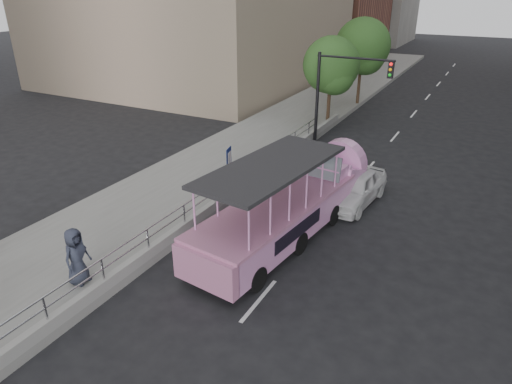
{
  "coord_description": "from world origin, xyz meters",
  "views": [
    {
      "loc": [
        6.09,
        -11.73,
        8.64
      ],
      "look_at": [
        -0.99,
        1.55,
        1.69
      ],
      "focal_mm": 32.0,
      "sensor_mm": 36.0,
      "label": 1
    }
  ],
  "objects_px": {
    "duck_boat": "(290,204)",
    "parking_sign": "(229,170)",
    "street_tree_far": "(363,48)",
    "street_tree_near": "(332,68)",
    "pedestrian_far": "(76,256)",
    "traffic_signal": "(339,85)",
    "car": "(355,188)"
  },
  "relations": [
    {
      "from": "duck_boat",
      "to": "parking_sign",
      "type": "relative_size",
      "value": 3.74
    },
    {
      "from": "parking_sign",
      "to": "street_tree_far",
      "type": "bearing_deg",
      "value": 90.32
    },
    {
      "from": "street_tree_near",
      "to": "street_tree_far",
      "type": "height_order",
      "value": "street_tree_far"
    },
    {
      "from": "street_tree_far",
      "to": "pedestrian_far",
      "type": "bearing_deg",
      "value": -92.11
    },
    {
      "from": "parking_sign",
      "to": "street_tree_near",
      "type": "relative_size",
      "value": 0.46
    },
    {
      "from": "pedestrian_far",
      "to": "parking_sign",
      "type": "relative_size",
      "value": 0.7
    },
    {
      "from": "traffic_signal",
      "to": "street_tree_near",
      "type": "bearing_deg",
      "value": 114.98
    },
    {
      "from": "duck_boat",
      "to": "car",
      "type": "height_order",
      "value": "duck_boat"
    },
    {
      "from": "street_tree_near",
      "to": "street_tree_far",
      "type": "xyz_separation_m",
      "value": [
        0.2,
        6.0,
        0.49
      ]
    },
    {
      "from": "street_tree_far",
      "to": "parking_sign",
      "type": "bearing_deg",
      "value": -89.68
    },
    {
      "from": "duck_boat",
      "to": "parking_sign",
      "type": "distance_m",
      "value": 3.25
    },
    {
      "from": "parking_sign",
      "to": "car",
      "type": "bearing_deg",
      "value": 31.87
    },
    {
      "from": "traffic_signal",
      "to": "street_tree_near",
      "type": "relative_size",
      "value": 0.91
    },
    {
      "from": "traffic_signal",
      "to": "pedestrian_far",
      "type": "bearing_deg",
      "value": -98.08
    },
    {
      "from": "pedestrian_far",
      "to": "parking_sign",
      "type": "xyz_separation_m",
      "value": [
        1.06,
        7.08,
        0.44
      ]
    },
    {
      "from": "parking_sign",
      "to": "street_tree_near",
      "type": "xyz_separation_m",
      "value": [
        -0.3,
        12.93,
        2.17
      ]
    },
    {
      "from": "traffic_signal",
      "to": "duck_boat",
      "type": "bearing_deg",
      "value": -80.0
    },
    {
      "from": "car",
      "to": "pedestrian_far",
      "type": "height_order",
      "value": "pedestrian_far"
    },
    {
      "from": "street_tree_near",
      "to": "traffic_signal",
      "type": "bearing_deg",
      "value": -65.02
    },
    {
      "from": "pedestrian_far",
      "to": "street_tree_near",
      "type": "height_order",
      "value": "street_tree_near"
    },
    {
      "from": "car",
      "to": "street_tree_near",
      "type": "height_order",
      "value": "street_tree_near"
    },
    {
      "from": "traffic_signal",
      "to": "street_tree_far",
      "type": "xyz_separation_m",
      "value": [
        -1.4,
        9.43,
        0.81
      ]
    },
    {
      "from": "pedestrian_far",
      "to": "traffic_signal",
      "type": "bearing_deg",
      "value": -12.25
    },
    {
      "from": "parking_sign",
      "to": "street_tree_far",
      "type": "distance_m",
      "value": 19.11
    },
    {
      "from": "duck_boat",
      "to": "traffic_signal",
      "type": "relative_size",
      "value": 1.87
    },
    {
      "from": "duck_boat",
      "to": "car",
      "type": "distance_m",
      "value": 3.9
    },
    {
      "from": "duck_boat",
      "to": "parking_sign",
      "type": "xyz_separation_m",
      "value": [
        -3.11,
        0.82,
        0.48
      ]
    },
    {
      "from": "traffic_signal",
      "to": "car",
      "type": "bearing_deg",
      "value": -64.44
    },
    {
      "from": "duck_boat",
      "to": "car",
      "type": "relative_size",
      "value": 2.33
    },
    {
      "from": "car",
      "to": "parking_sign",
      "type": "relative_size",
      "value": 1.6
    },
    {
      "from": "duck_boat",
      "to": "street_tree_far",
      "type": "xyz_separation_m",
      "value": [
        -3.22,
        19.74,
        3.13
      ]
    },
    {
      "from": "street_tree_far",
      "to": "duck_boat",
      "type": "bearing_deg",
      "value": -80.75
    }
  ]
}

